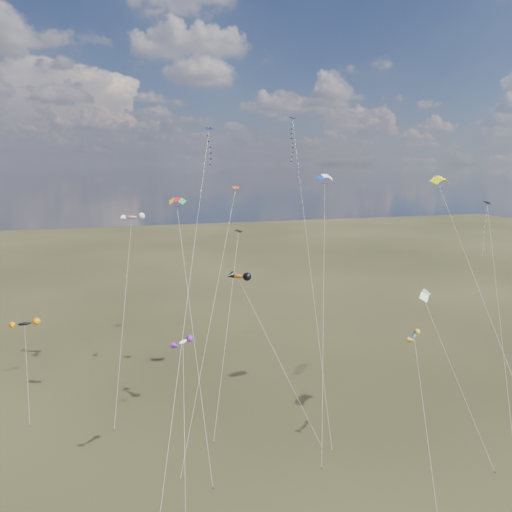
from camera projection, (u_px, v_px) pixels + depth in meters
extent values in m
plane|color=black|center=(307.00, 481.00, 44.60)|extent=(400.00, 400.00, 0.00)
cube|color=black|center=(292.00, 118.00, 70.06)|extent=(1.29, 1.29, 0.34)
cylinder|color=silver|center=(309.00, 256.00, 59.58)|extent=(5.58, 28.49, 37.43)
cube|color=#332316|center=(332.00, 451.00, 49.09)|extent=(0.10, 0.10, 0.12)
cube|color=#0B1454|center=(209.00, 128.00, 57.77)|extent=(1.02, 0.98, 0.31)
cylinder|color=silver|center=(188.00, 292.00, 47.28)|extent=(10.03, 26.69, 34.91)
cube|color=black|center=(239.00, 231.00, 63.35)|extent=(1.22, 1.22, 0.29)
cylinder|color=silver|center=(228.00, 325.00, 57.04)|extent=(7.04, 15.84, 21.32)
cube|color=#332316|center=(214.00, 442.00, 50.72)|extent=(0.10, 0.10, 0.12)
cube|color=#101351|center=(487.00, 203.00, 55.42)|extent=(0.67, 0.73, 0.34)
cylinder|color=silver|center=(501.00, 327.00, 50.00)|extent=(7.03, 14.90, 25.85)
cube|color=#D54811|center=(236.00, 187.00, 61.15)|extent=(0.86, 0.83, 0.26)
cylinder|color=silver|center=(212.00, 311.00, 52.93)|extent=(10.80, 20.09, 27.39)
cube|color=#332316|center=(180.00, 480.00, 44.69)|extent=(0.10, 0.10, 0.12)
cylinder|color=silver|center=(497.00, 329.00, 45.06)|extent=(2.61, 23.72, 28.85)
cylinder|color=silver|center=(324.00, 305.00, 52.55)|extent=(7.27, 17.03, 28.98)
cube|color=#332316|center=(322.00, 468.00, 46.39)|extent=(0.10, 0.10, 0.12)
cylinder|color=silver|center=(458.00, 376.00, 49.15)|extent=(1.45, 10.88, 15.95)
cube|color=#332316|center=(495.00, 472.00, 45.79)|extent=(0.10, 0.10, 0.12)
cylinder|color=silver|center=(193.00, 330.00, 48.04)|extent=(0.81, 15.31, 26.44)
cube|color=#332316|center=(213.00, 488.00, 43.54)|extent=(0.10, 0.10, 0.12)
ellipsoid|color=black|center=(24.00, 324.00, 57.05)|extent=(3.20, 1.63, 1.03)
cylinder|color=silver|center=(27.00, 373.00, 55.49)|extent=(0.67, 5.80, 10.84)
cube|color=#332316|center=(30.00, 426.00, 53.91)|extent=(0.10, 0.10, 0.12)
ellipsoid|color=orange|center=(238.00, 276.00, 53.60)|extent=(2.72, 3.04, 1.21)
cylinder|color=silver|center=(279.00, 359.00, 51.65)|extent=(6.92, 9.83, 17.50)
cube|color=#332316|center=(323.00, 448.00, 49.68)|extent=(0.10, 0.10, 0.12)
ellipsoid|color=white|center=(183.00, 342.00, 44.63)|extent=(2.12, 1.97, 0.72)
cylinder|color=silver|center=(184.00, 427.00, 41.88)|extent=(1.26, 8.29, 13.36)
ellipsoid|color=red|center=(132.00, 217.00, 64.70)|extent=(3.48, 2.38, 1.18)
cylinder|color=silver|center=(124.00, 313.00, 58.89)|extent=(3.53, 16.16, 23.07)
cube|color=#332316|center=(114.00, 430.00, 53.07)|extent=(0.10, 0.10, 0.12)
ellipsoid|color=blue|center=(414.00, 336.00, 47.75)|extent=(2.34, 2.20, 0.73)
cylinder|color=silver|center=(425.00, 419.00, 43.80)|extent=(3.64, 10.02, 12.79)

